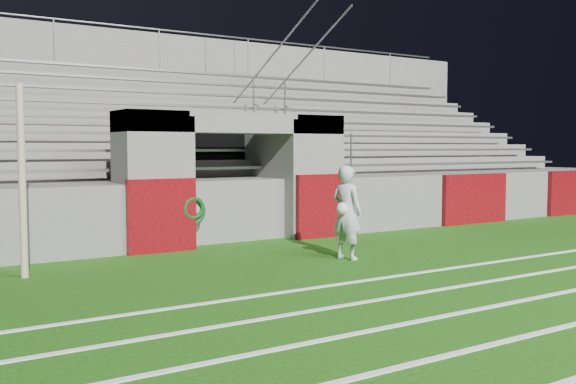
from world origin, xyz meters
TOP-DOWN VIEW (x-y plane):
  - ground at (0.00, 0.00)m, footprint 90.00×90.00m
  - field_post at (-4.35, 1.88)m, footprint 0.11×0.11m
  - stadium_structure at (0.00, 7.97)m, footprint 26.00×8.48m
  - goalkeeper_with_ball at (0.61, 0.58)m, footprint 0.54×0.67m
  - hose_coil at (-1.19, 2.93)m, footprint 0.53×0.14m

SIDE VIEW (x-z plane):
  - ground at x=0.00m, z-range 0.00..0.00m
  - hose_coil at x=-1.19m, z-range 0.46..1.02m
  - goalkeeper_with_ball at x=0.61m, z-range 0.00..1.62m
  - field_post at x=-4.35m, z-range 0.00..2.84m
  - stadium_structure at x=0.00m, z-range -1.22..4.20m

